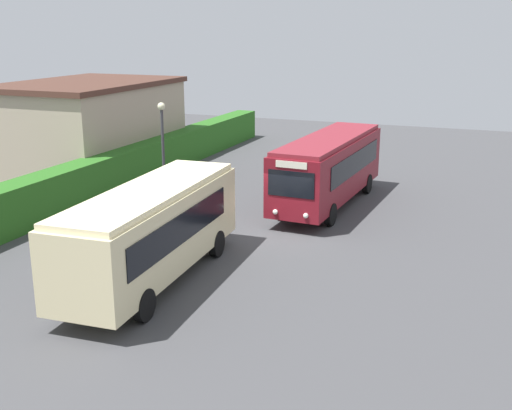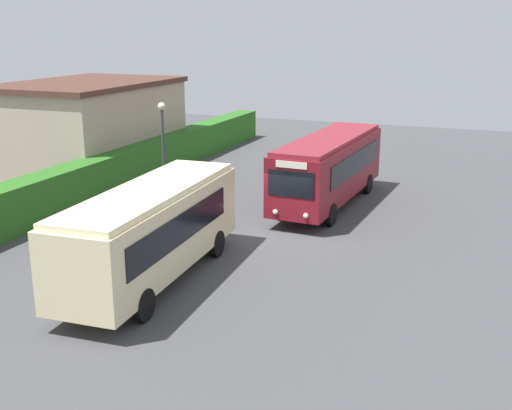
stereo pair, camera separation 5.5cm
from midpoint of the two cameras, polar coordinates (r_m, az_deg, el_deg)
name	(u,v)px [view 1 (the left image)]	position (r m, az deg, el deg)	size (l,w,h in m)	color
ground_plane	(282,234)	(26.50, 2.27, -2.63)	(64.00, 64.00, 0.00)	#424244
bus_cream	(152,228)	(21.46, -9.40, -2.08)	(9.49, 3.00, 3.24)	beige
bus_maroon	(329,166)	(30.46, 6.51, 3.46)	(10.07, 2.98, 3.35)	maroon
person_left	(90,234)	(24.08, -14.74, -2.56)	(0.56, 0.45, 1.91)	maroon
person_center	(299,172)	(33.51, 3.81, 2.98)	(0.30, 0.45, 1.80)	#334C8C
hedge_row	(70,188)	(31.21, -16.45, 1.51)	(44.00, 1.43, 2.03)	#29641E
depot_building	(89,126)	(38.98, -14.86, 6.84)	(11.15, 7.45, 5.28)	tan
lamppost	(163,141)	(30.57, -8.44, 5.76)	(0.36, 0.36, 4.93)	#38383D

